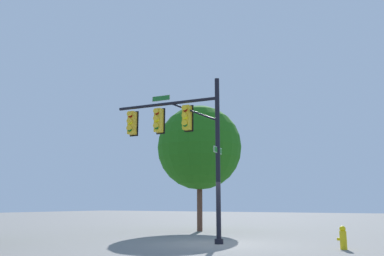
% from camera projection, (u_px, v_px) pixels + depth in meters
% --- Properties ---
extents(ground_plane, '(120.00, 120.00, 0.00)m').
position_uv_depth(ground_plane, '(219.00, 244.00, 15.92)').
color(ground_plane, slate).
extents(signal_pole_assembly, '(5.23, 1.23, 7.04)m').
position_uv_depth(signal_pole_assembly, '(177.00, 131.00, 17.61)').
color(signal_pole_assembly, black).
rests_on(signal_pole_assembly, ground_plane).
extents(fire_hydrant, '(0.33, 0.24, 0.83)m').
position_uv_depth(fire_hydrant, '(343.00, 238.00, 14.05)').
color(fire_hydrant, gold).
rests_on(fire_hydrant, ground_plane).
extents(tree_near, '(5.19, 5.19, 7.64)m').
position_uv_depth(tree_near, '(199.00, 147.00, 24.20)').
color(tree_near, '#533427').
rests_on(tree_near, ground_plane).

